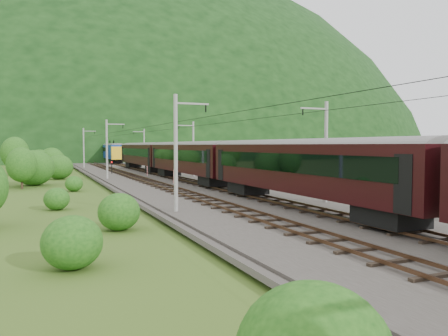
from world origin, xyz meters
name	(u,v)px	position (x,y,z in m)	size (l,w,h in m)	color
ground	(256,210)	(0.00, 0.00, 0.00)	(600.00, 600.00, 0.00)	#36541A
railbed	(208,194)	(0.00, 10.00, 0.15)	(14.00, 220.00, 0.30)	#38332D
track_left	(184,193)	(-2.40, 10.00, 0.37)	(2.40, 220.00, 0.27)	brown
track_right	(231,191)	(2.40, 10.00, 0.37)	(2.40, 220.00, 0.27)	brown
catenary_left	(107,148)	(-6.12, 32.00, 4.50)	(2.54, 192.28, 8.00)	gray
catenary_right	(193,147)	(6.12, 32.00, 4.50)	(2.54, 192.28, 8.00)	gray
overhead_wires	(208,121)	(0.00, 10.00, 7.10)	(4.83, 198.00, 0.03)	black
mountain_main	(63,153)	(0.00, 260.00, 0.00)	(504.00, 360.00, 244.00)	black
train	(188,153)	(2.40, 23.07, 3.87)	(3.31, 133.32, 5.78)	black
hazard_post_near	(174,177)	(-0.16, 20.61, 1.13)	(0.18, 0.18, 1.66)	red
hazard_post_far	(147,171)	(0.15, 35.51, 1.03)	(0.16, 0.16, 1.46)	red
signal	(112,166)	(-3.96, 42.56, 1.44)	(0.21, 0.21, 1.94)	black
vegetation_left	(46,166)	(-13.90, 31.83, 2.12)	(12.00, 150.35, 6.19)	#1A4913
vegetation_right	(264,175)	(11.47, 19.98, 1.11)	(5.82, 102.23, 2.69)	#1A4913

